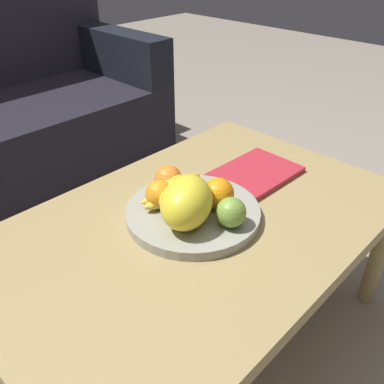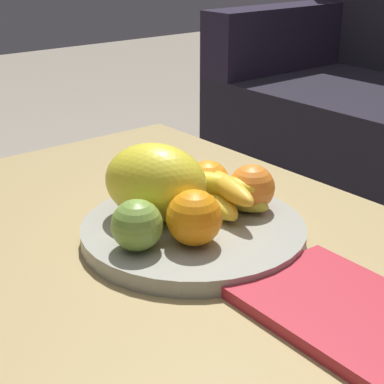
{
  "view_description": "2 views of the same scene",
  "coord_description": "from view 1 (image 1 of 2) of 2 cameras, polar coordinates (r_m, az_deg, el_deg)",
  "views": [
    {
      "loc": [
        -0.6,
        -0.56,
        1.03
      ],
      "look_at": [
        -0.0,
        0.02,
        0.5
      ],
      "focal_mm": 38.54,
      "sensor_mm": 36.0,
      "label": 1
    },
    {
      "loc": [
        0.64,
        -0.51,
        0.85
      ],
      "look_at": [
        -0.0,
        0.02,
        0.5
      ],
      "focal_mm": 58.16,
      "sensor_mm": 36.0,
      "label": 2
    }
  ],
  "objects": [
    {
      "name": "ground_plane",
      "position": [
        1.32,
        0.69,
        -18.96
      ],
      "size": [
        8.0,
        8.0,
        0.0
      ],
      "primitive_type": "plane",
      "color": "gray"
    },
    {
      "name": "coffee_table",
      "position": [
        1.05,
        0.83,
        -5.84
      ],
      "size": [
        1.06,
        0.69,
        0.43
      ],
      "color": "#A18A54",
      "rests_on": "ground_plane"
    },
    {
      "name": "fruit_bowl",
      "position": [
        1.02,
        -0.0,
        -2.96
      ],
      "size": [
        0.33,
        0.33,
        0.03
      ],
      "primitive_type": "cylinder",
      "color": "#9C9C8E",
      "rests_on": "coffee_table"
    },
    {
      "name": "melon_large_front",
      "position": [
        0.93,
        -0.74,
        -1.44
      ],
      "size": [
        0.19,
        0.17,
        0.12
      ],
      "primitive_type": "ellipsoid",
      "rotation": [
        0.0,
        0.0,
        0.47
      ],
      "color": "yellow",
      "rests_on": "fruit_bowl"
    },
    {
      "name": "orange_front",
      "position": [
        1.0,
        3.65,
        -0.2
      ],
      "size": [
        0.08,
        0.08,
        0.08
      ],
      "primitive_type": "sphere",
      "color": "orange",
      "rests_on": "fruit_bowl"
    },
    {
      "name": "orange_left",
      "position": [
        1.06,
        -3.31,
        1.82
      ],
      "size": [
        0.07,
        0.07,
        0.07
      ],
      "primitive_type": "sphere",
      "color": "orange",
      "rests_on": "fruit_bowl"
    },
    {
      "name": "orange_right",
      "position": [
        1.01,
        -4.54,
        -0.27
      ],
      "size": [
        0.07,
        0.07,
        0.07
      ],
      "primitive_type": "sphere",
      "color": "orange",
      "rests_on": "fruit_bowl"
    },
    {
      "name": "apple_front",
      "position": [
        0.94,
        5.42,
        -2.82
      ],
      "size": [
        0.07,
        0.07,
        0.07
      ],
      "primitive_type": "sphere",
      "color": "#79A13E",
      "rests_on": "fruit_bowl"
    },
    {
      "name": "banana_bunch",
      "position": [
        1.02,
        -3.01,
        -0.05
      ],
      "size": [
        0.17,
        0.11,
        0.06
      ],
      "color": "yellow",
      "rests_on": "fruit_bowl"
    },
    {
      "name": "magazine",
      "position": [
        1.21,
        8.69,
        2.56
      ],
      "size": [
        0.26,
        0.19,
        0.02
      ],
      "primitive_type": "cube",
      "rotation": [
        0.0,
        0.0,
        -0.03
      ],
      "color": "#B72835",
      "rests_on": "coffee_table"
    }
  ]
}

